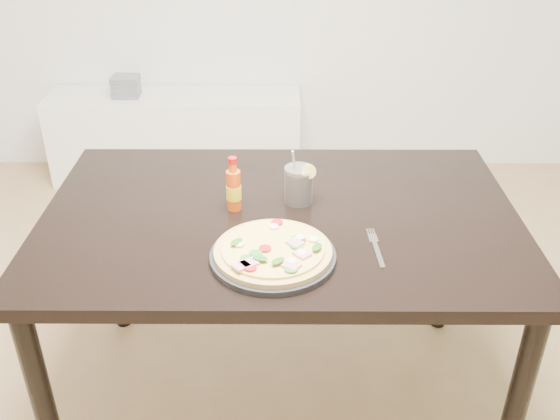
{
  "coord_description": "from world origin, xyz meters",
  "views": [
    {
      "loc": [
        -0.2,
        -1.22,
        1.68
      ],
      "look_at": [
        -0.2,
        0.24,
        0.83
      ],
      "focal_mm": 40.0,
      "sensor_mm": 36.0,
      "label": 1
    }
  ],
  "objects_px": {
    "pizza": "(273,251)",
    "fork": "(376,246)",
    "plate": "(273,256)",
    "hot_sauce_bottle": "(234,189)",
    "cola_cup": "(299,186)",
    "media_console": "(177,137)",
    "dining_table": "(280,237)"
  },
  "relations": [
    {
      "from": "pizza",
      "to": "fork",
      "type": "distance_m",
      "value": 0.28
    },
    {
      "from": "dining_table",
      "to": "cola_cup",
      "type": "xyz_separation_m",
      "value": [
        0.06,
        0.07,
        0.14
      ]
    },
    {
      "from": "plate",
      "to": "pizza",
      "type": "bearing_deg",
      "value": -48.54
    },
    {
      "from": "cola_cup",
      "to": "fork",
      "type": "distance_m",
      "value": 0.33
    },
    {
      "from": "hot_sauce_bottle",
      "to": "fork",
      "type": "distance_m",
      "value": 0.45
    },
    {
      "from": "cola_cup",
      "to": "fork",
      "type": "bearing_deg",
      "value": -51.26
    },
    {
      "from": "dining_table",
      "to": "hot_sauce_bottle",
      "type": "height_order",
      "value": "hot_sauce_bottle"
    },
    {
      "from": "dining_table",
      "to": "pizza",
      "type": "bearing_deg",
      "value": -93.93
    },
    {
      "from": "cola_cup",
      "to": "media_console",
      "type": "bearing_deg",
      "value": 111.74
    },
    {
      "from": "pizza",
      "to": "hot_sauce_bottle",
      "type": "relative_size",
      "value": 1.83
    },
    {
      "from": "plate",
      "to": "dining_table",
      "type": "bearing_deg",
      "value": 85.68
    },
    {
      "from": "media_console",
      "to": "pizza",
      "type": "bearing_deg",
      "value": -73.37
    },
    {
      "from": "dining_table",
      "to": "fork",
      "type": "distance_m",
      "value": 0.33
    },
    {
      "from": "dining_table",
      "to": "cola_cup",
      "type": "relative_size",
      "value": 7.96
    },
    {
      "from": "pizza",
      "to": "media_console",
      "type": "distance_m",
      "value": 2.1
    },
    {
      "from": "fork",
      "to": "hot_sauce_bottle",
      "type": "bearing_deg",
      "value": 149.18
    },
    {
      "from": "pizza",
      "to": "dining_table",
      "type": "bearing_deg",
      "value": 86.07
    },
    {
      "from": "plate",
      "to": "pizza",
      "type": "distance_m",
      "value": 0.02
    },
    {
      "from": "dining_table",
      "to": "pizza",
      "type": "relative_size",
      "value": 4.55
    },
    {
      "from": "pizza",
      "to": "fork",
      "type": "relative_size",
      "value": 1.63
    },
    {
      "from": "plate",
      "to": "fork",
      "type": "bearing_deg",
      "value": 11.47
    },
    {
      "from": "cola_cup",
      "to": "pizza",
      "type": "bearing_deg",
      "value": -103.02
    },
    {
      "from": "cola_cup",
      "to": "hot_sauce_bottle",
      "type": "bearing_deg",
      "value": -166.43
    },
    {
      "from": "hot_sauce_bottle",
      "to": "fork",
      "type": "relative_size",
      "value": 0.89
    },
    {
      "from": "plate",
      "to": "hot_sauce_bottle",
      "type": "relative_size",
      "value": 1.96
    },
    {
      "from": "plate",
      "to": "fork",
      "type": "height_order",
      "value": "plate"
    },
    {
      "from": "dining_table",
      "to": "cola_cup",
      "type": "distance_m",
      "value": 0.16
    },
    {
      "from": "pizza",
      "to": "fork",
      "type": "xyz_separation_m",
      "value": [
        0.27,
        0.06,
        -0.02
      ]
    },
    {
      "from": "plate",
      "to": "pizza",
      "type": "height_order",
      "value": "pizza"
    },
    {
      "from": "plate",
      "to": "media_console",
      "type": "height_order",
      "value": "plate"
    },
    {
      "from": "pizza",
      "to": "hot_sauce_bottle",
      "type": "bearing_deg",
      "value": 114.43
    },
    {
      "from": "plate",
      "to": "cola_cup",
      "type": "xyz_separation_m",
      "value": [
        0.07,
        0.31,
        0.05
      ]
    }
  ]
}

